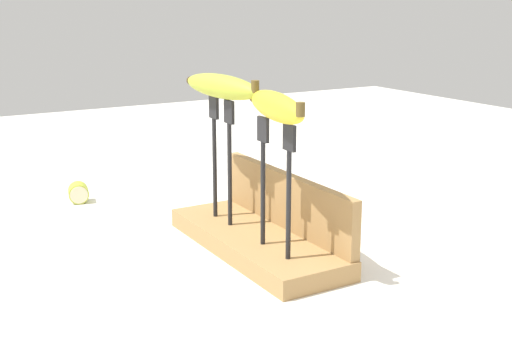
{
  "coord_description": "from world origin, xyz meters",
  "views": [
    {
      "loc": [
        0.86,
        -0.51,
        0.38
      ],
      "look_at": [
        0.0,
        0.0,
        0.13
      ],
      "focal_mm": 47.85,
      "sensor_mm": 36.0,
      "label": 1
    }
  ],
  "objects_px": {
    "fork_stand_right": "(276,175)",
    "banana_chunk_near": "(78,193)",
    "banana_raised_left": "(221,86)",
    "banana_raised_right": "(276,106)",
    "fork_stand_left": "(222,149)"
  },
  "relations": [
    {
      "from": "fork_stand_left",
      "to": "banana_raised_left",
      "type": "relative_size",
      "value": 1.01
    },
    {
      "from": "banana_raised_left",
      "to": "banana_chunk_near",
      "type": "bearing_deg",
      "value": -155.12
    },
    {
      "from": "fork_stand_right",
      "to": "banana_chunk_near",
      "type": "xyz_separation_m",
      "value": [
        -0.48,
        -0.15,
        -0.12
      ]
    },
    {
      "from": "fork_stand_left",
      "to": "banana_raised_left",
      "type": "bearing_deg",
      "value": -174.79
    },
    {
      "from": "fork_stand_right",
      "to": "banana_chunk_near",
      "type": "distance_m",
      "value": 0.52
    },
    {
      "from": "fork_stand_left",
      "to": "banana_chunk_near",
      "type": "relative_size",
      "value": 4.45
    },
    {
      "from": "fork_stand_left",
      "to": "fork_stand_right",
      "type": "relative_size",
      "value": 1.06
    },
    {
      "from": "fork_stand_left",
      "to": "banana_chunk_near",
      "type": "xyz_separation_m",
      "value": [
        -0.32,
        -0.15,
        -0.13
      ]
    },
    {
      "from": "fork_stand_right",
      "to": "banana_raised_right",
      "type": "bearing_deg",
      "value": 168.26
    },
    {
      "from": "fork_stand_left",
      "to": "banana_raised_right",
      "type": "xyz_separation_m",
      "value": [
        0.16,
        0.0,
        0.09
      ]
    },
    {
      "from": "banana_raised_left",
      "to": "banana_raised_right",
      "type": "bearing_deg",
      "value": 0.01
    },
    {
      "from": "fork_stand_left",
      "to": "banana_raised_right",
      "type": "distance_m",
      "value": 0.19
    },
    {
      "from": "fork_stand_right",
      "to": "banana_raised_right",
      "type": "distance_m",
      "value": 0.1
    },
    {
      "from": "banana_chunk_near",
      "to": "banana_raised_left",
      "type": "bearing_deg",
      "value": 24.88
    },
    {
      "from": "fork_stand_right",
      "to": "banana_raised_left",
      "type": "height_order",
      "value": "banana_raised_left"
    }
  ]
}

